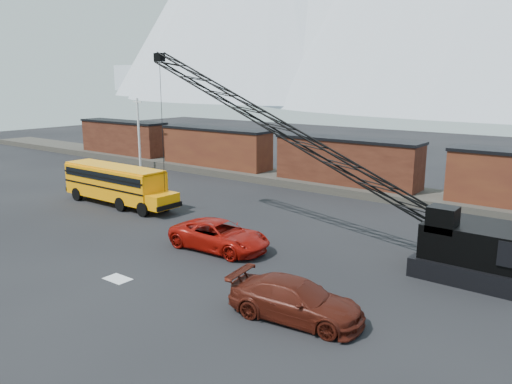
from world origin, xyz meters
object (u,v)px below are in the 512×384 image
(maroon_suv, at_px, (296,300))
(school_bus, at_px, (117,183))
(red_pickup, at_px, (220,235))
(crawler_crane, at_px, (294,136))

(maroon_suv, bearing_deg, school_bus, 62.80)
(red_pickup, bearing_deg, crawler_crane, -28.74)
(maroon_suv, relative_size, crawler_crane, 0.23)
(school_bus, distance_m, crawler_crane, 16.85)
(red_pickup, xyz_separation_m, crawler_crane, (2.19, 4.56, 5.69))
(crawler_crane, bearing_deg, red_pickup, -115.69)
(school_bus, height_order, maroon_suv, school_bus)
(school_bus, bearing_deg, maroon_suv, -19.63)
(maroon_suv, bearing_deg, red_pickup, 53.16)
(red_pickup, xyz_separation_m, maroon_suv, (8.50, -4.77, -0.01))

